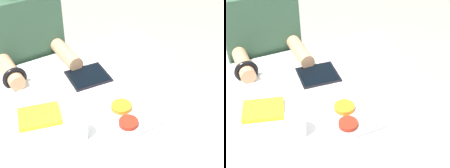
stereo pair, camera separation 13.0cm
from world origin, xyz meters
TOP-DOWN VIEW (x-y plane):
  - dining_table at (0.00, 0.00)m, footprint 1.10×0.98m
  - thali_tray at (0.12, -0.12)m, footprint 0.31×0.31m
  - red_notebook at (-0.21, 0.08)m, footprint 0.19×0.16m
  - tablet_device at (0.08, 0.22)m, footprint 0.20×0.18m
  - person_diner at (-0.08, 0.60)m, footprint 0.38×0.43m
  - drinking_glass at (-0.13, -0.10)m, footprint 0.07×0.07m

SIDE VIEW (x-z plane):
  - dining_table at x=0.00m, z-range 0.00..0.77m
  - person_diner at x=-0.08m, z-range -0.03..1.22m
  - tablet_device at x=0.08m, z-range 0.77..0.78m
  - thali_tray at x=0.12m, z-range 0.76..0.79m
  - red_notebook at x=-0.21m, z-range 0.77..0.79m
  - drinking_glass at x=-0.13m, z-range 0.77..0.87m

